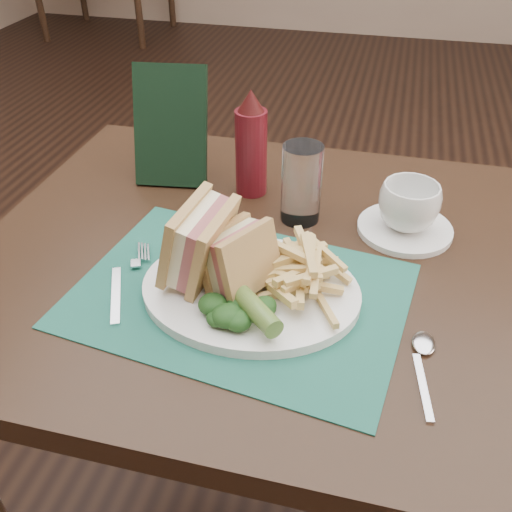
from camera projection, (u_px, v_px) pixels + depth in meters
The scene contains 17 objects.
floor at pixel (303, 358), 1.71m from camera, with size 7.00×7.00×0.00m, color black.
wall_back at pixel (382, 36), 4.44m from camera, with size 6.00×6.00×0.00m, color tan.
table_main at pixel (266, 409), 1.09m from camera, with size 0.90×0.75×0.75m, color black, non-canonical shape.
placemat at pixel (239, 295), 0.79m from camera, with size 0.45×0.32×0.00m, color #1C594A.
plate at pixel (251, 291), 0.78m from camera, with size 0.30×0.24×0.01m, color white, non-canonical shape.
sandwich_half_a at pixel (185, 238), 0.77m from camera, with size 0.06×0.12×0.11m, color tan, non-canonical shape.
sandwich_half_b at pixel (228, 251), 0.76m from camera, with size 0.06×0.09×0.08m, color tan, non-canonical shape.
kale_garnish at pixel (238, 309), 0.72m from camera, with size 0.11×0.08×0.03m, color #153613, non-canonical shape.
pickle_spear at pixel (249, 303), 0.72m from camera, with size 0.03×0.03×0.12m, color #486827.
fries_pile at pixel (305, 266), 0.76m from camera, with size 0.18×0.20×0.06m, color #DAB96D, non-canonical shape.
fork at pixel (125, 279), 0.80m from camera, with size 0.03×0.17×0.01m, color silver, non-canonical shape.
spoon at pixel (424, 369), 0.67m from camera, with size 0.03×0.15×0.01m, color silver, non-canonical shape.
saucer at pixel (405, 229), 0.91m from camera, with size 0.15×0.15×0.01m, color white.
coffee_cup at pixel (409, 206), 0.88m from camera, with size 0.09×0.09×0.07m, color white.
drinking_glass at pixel (301, 184), 0.91m from camera, with size 0.06×0.06×0.13m, color white.
ketchup_bottle at pixel (251, 143), 0.96m from camera, with size 0.05×0.05×0.19m, color #500D15, non-canonical shape.
check_presenter at pixel (171, 126), 0.99m from camera, with size 0.13×0.01×0.21m, color black.
Camera 1 is at (0.15, -1.19, 1.26)m, focal length 40.00 mm.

